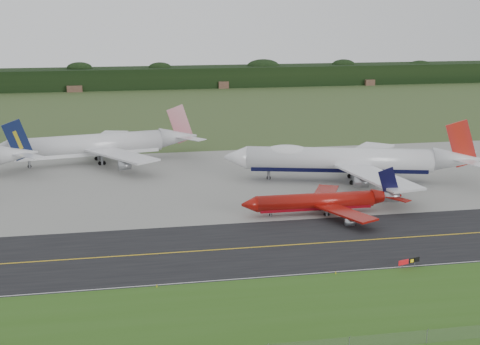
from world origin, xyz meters
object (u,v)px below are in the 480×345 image
jet_star_tail (99,145)px  taxiway_sign (409,261)px  jet_red_737 (324,201)px  jet_ba_747 (348,160)px

jet_star_tail → taxiway_sign: (59.67, -99.29, -4.56)m
jet_star_tail → taxiway_sign: jet_star_tail is taller
taxiway_sign → jet_red_737: bearing=99.2°
jet_ba_747 → jet_star_tail: bearing=152.5°
taxiway_sign → jet_ba_747: bearing=81.1°
jet_red_737 → taxiway_sign: (5.74, -35.52, -1.81)m
jet_star_tail → taxiway_sign: 115.93m
jet_red_737 → taxiway_sign: bearing=-80.8°
jet_ba_747 → taxiway_sign: 64.00m
jet_ba_747 → jet_red_737: jet_ba_747 is taller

